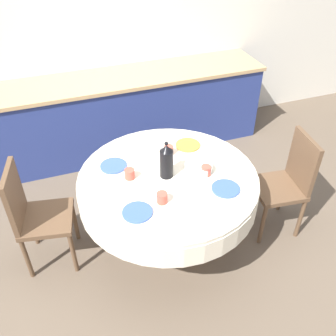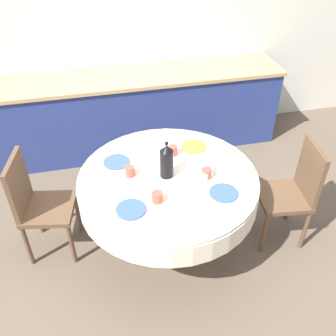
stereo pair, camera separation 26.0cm
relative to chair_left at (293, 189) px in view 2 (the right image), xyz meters
name	(u,v)px [view 2 (the right image)]	position (x,y,z in m)	size (l,w,h in m)	color
ground_plane	(168,242)	(-1.03, 0.13, -0.52)	(12.00, 12.00, 0.00)	brown
wall_back	(127,26)	(-1.03, 2.05, 0.78)	(7.00, 0.05, 2.60)	silver
kitchen_counter	(137,112)	(-1.03, 1.71, -0.07)	(3.24, 0.64, 0.89)	navy
dining_table	(168,188)	(-1.03, 0.13, 0.11)	(1.39, 1.39, 0.75)	olive
chair_left	(293,189)	(0.00, 0.00, 0.00)	(0.45, 0.45, 0.93)	brown
chair_right	(37,202)	(-2.05, 0.32, 0.00)	(0.47, 0.47, 0.93)	brown
plate_near_left	(131,209)	(-1.36, -0.18, 0.23)	(0.21, 0.21, 0.01)	#3856AD
cup_near_left	(157,197)	(-1.17, -0.13, 0.27)	(0.08, 0.08, 0.08)	#CC4C3D
plate_near_right	(224,193)	(-0.69, -0.16, 0.23)	(0.21, 0.21, 0.01)	#3856AD
cup_near_right	(206,173)	(-0.75, 0.05, 0.27)	(0.08, 0.08, 0.08)	#CC4C3D
plate_far_left	(116,162)	(-1.39, 0.39, 0.23)	(0.21, 0.21, 0.01)	#3856AD
cup_far_left	(130,171)	(-1.31, 0.21, 0.27)	(0.08, 0.08, 0.08)	#CC4C3D
plate_far_right	(194,146)	(-0.73, 0.46, 0.23)	(0.21, 0.21, 0.01)	orange
cup_far_right	(173,150)	(-0.93, 0.40, 0.27)	(0.08, 0.08, 0.08)	#CC4C3D
coffee_carafe	(167,161)	(-1.04, 0.14, 0.37)	(0.10, 0.10, 0.31)	black
fruit_bowl	(200,170)	(-0.79, 0.11, 0.26)	(0.21, 0.21, 0.06)	silver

